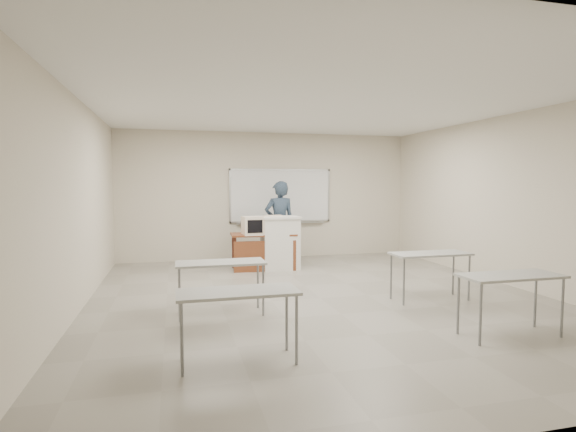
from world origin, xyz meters
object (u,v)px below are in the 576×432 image
object	(u,v)px
podium	(280,243)
mouse	(291,233)
keyboard	(273,216)
presenter	(280,223)
instructor_desk	(264,245)
laptop	(278,231)
whiteboard	(281,196)
crt_monitor	(252,225)

from	to	relation	value
podium	mouse	bearing A→B (deg)	-25.46
keyboard	presenter	size ratio (longest dim) A/B	0.22
instructor_desk	laptop	xyz separation A→B (m)	(0.29, -0.02, 0.27)
whiteboard	podium	bearing A→B (deg)	-103.79
keyboard	presenter	distance (m)	0.59
podium	instructor_desk	bearing A→B (deg)	-178.28
whiteboard	mouse	world-z (taller)	whiteboard
crt_monitor	keyboard	world-z (taller)	keyboard
instructor_desk	presenter	distance (m)	0.81
whiteboard	instructor_desk	distance (m)	1.89
whiteboard	instructor_desk	size ratio (longest dim) A/B	1.85
podium	laptop	world-z (taller)	podium
instructor_desk	whiteboard	bearing A→B (deg)	68.37
podium	laptop	bearing A→B (deg)	-148.60
laptop	presenter	bearing A→B (deg)	83.01
instructor_desk	presenter	xyz separation A→B (m)	(0.45, 0.54, 0.39)
mouse	laptop	bearing A→B (deg)	162.54
whiteboard	laptop	bearing A→B (deg)	-105.17
instructor_desk	laptop	world-z (taller)	laptop
whiteboard	presenter	bearing A→B (deg)	-104.90
whiteboard	mouse	xyz separation A→B (m)	(-0.15, -1.57, -0.71)
crt_monitor	instructor_desk	bearing A→B (deg)	-0.41
crt_monitor	whiteboard	bearing A→B (deg)	53.83
mouse	presenter	size ratio (longest dim) A/B	0.05
whiteboard	crt_monitor	size ratio (longest dim) A/B	5.48
crt_monitor	laptop	world-z (taller)	crt_monitor
crt_monitor	keyboard	distance (m)	0.48
laptop	presenter	size ratio (longest dim) A/B	0.16
laptop	keyboard	size ratio (longest dim) A/B	0.71
podium	mouse	distance (m)	0.32
instructor_desk	mouse	size ratio (longest dim) A/B	13.68
laptop	mouse	bearing A→B (deg)	-7.19
podium	keyboard	world-z (taller)	keyboard
whiteboard	mouse	size ratio (longest dim) A/B	25.33
laptop	presenter	distance (m)	0.59
laptop	presenter	xyz separation A→B (m)	(0.16, 0.56, 0.12)
instructor_desk	crt_monitor	world-z (taller)	crt_monitor
instructor_desk	podium	bearing A→B (deg)	5.45
keyboard	laptop	bearing A→B (deg)	-41.51
keyboard	whiteboard	bearing A→B (deg)	60.25
podium	whiteboard	bearing A→B (deg)	76.19
crt_monitor	laptop	bearing A→B (deg)	-4.01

